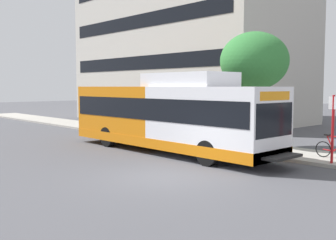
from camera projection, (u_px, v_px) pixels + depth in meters
name	position (u px, v px, depth m)	size (l,w,h in m)	color
ground_plane	(54.00, 150.00, 19.32)	(120.00, 120.00, 0.00)	#4C4C51
sidewalk_curb	(185.00, 139.00, 22.58)	(3.00, 56.00, 0.14)	#A8A399
transit_bus	(167.00, 116.00, 18.57)	(2.58, 12.25, 3.65)	white
bus_stop_sign_pole	(333.00, 124.00, 15.08)	(0.10, 0.36, 2.60)	red
bicycle_parked	(336.00, 148.00, 16.08)	(0.52, 1.76, 1.02)	black
street_tree_near_stop	(254.00, 61.00, 19.70)	(3.37, 3.37, 5.61)	#4C3823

